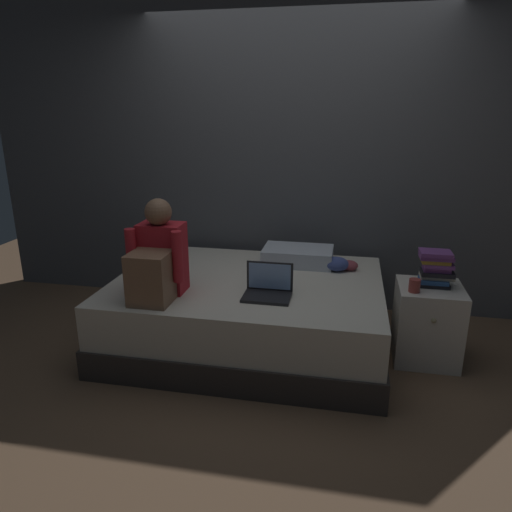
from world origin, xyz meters
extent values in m
plane|color=brown|center=(0.00, 0.00, 0.00)|extent=(8.00, 8.00, 0.00)
cube|color=#4C4F54|center=(0.00, 1.20, 1.35)|extent=(5.60, 0.10, 2.70)
cube|color=#332D2B|center=(-0.20, 0.30, 0.10)|extent=(2.00, 1.50, 0.21)
cube|color=beige|center=(-0.20, 0.30, 0.37)|extent=(1.96, 1.46, 0.31)
cube|color=beige|center=(1.10, 0.32, 0.28)|extent=(0.44, 0.44, 0.55)
sphere|color=gray|center=(1.10, 0.10, 0.40)|extent=(0.04, 0.04, 0.04)
cube|color=#B21E28|center=(-0.73, -0.03, 0.76)|extent=(0.30, 0.20, 0.48)
sphere|color=brown|center=(-0.73, -0.06, 1.09)|extent=(0.18, 0.18, 0.18)
cube|color=brown|center=(-0.73, -0.25, 0.69)|extent=(0.26, 0.24, 0.34)
cylinder|color=#B21E28|center=(-0.89, -0.17, 0.82)|extent=(0.07, 0.07, 0.34)
cylinder|color=#B21E28|center=(-0.57, -0.17, 0.82)|extent=(0.07, 0.07, 0.34)
cube|color=black|center=(0.00, -0.04, 0.53)|extent=(0.32, 0.22, 0.02)
cube|color=black|center=(0.00, 0.08, 0.64)|extent=(0.32, 0.01, 0.20)
cube|color=#8CB2EA|center=(0.00, 0.07, 0.64)|extent=(0.29, 0.00, 0.18)
cube|color=silver|center=(0.12, 0.75, 0.59)|extent=(0.56, 0.36, 0.13)
cube|color=black|center=(1.12, 0.35, 0.57)|extent=(0.20, 0.15, 0.03)
cube|color=#284C84|center=(1.11, 0.33, 0.60)|extent=(0.19, 0.13, 0.03)
cube|color=beige|center=(1.13, 0.35, 0.62)|extent=(0.22, 0.13, 0.03)
cube|color=black|center=(1.13, 0.34, 0.65)|extent=(0.22, 0.15, 0.03)
cube|color=#703D84|center=(1.12, 0.34, 0.68)|extent=(0.18, 0.12, 0.03)
cube|color=#703D84|center=(1.13, 0.34, 0.71)|extent=(0.20, 0.15, 0.02)
cube|color=gold|center=(1.11, 0.35, 0.74)|extent=(0.19, 0.16, 0.03)
cube|color=#703D84|center=(1.11, 0.34, 0.77)|extent=(0.22, 0.15, 0.03)
cube|color=#703D84|center=(1.11, 0.34, 0.79)|extent=(0.21, 0.16, 0.03)
cylinder|color=#933833|center=(0.97, 0.20, 0.60)|extent=(0.08, 0.08, 0.09)
ellipsoid|color=#8E3D47|center=(0.53, 0.66, 0.56)|extent=(0.14, 0.12, 0.08)
ellipsoid|color=#3D4C8E|center=(0.43, 0.63, 0.58)|extent=(0.20, 0.17, 0.11)
camera|label=1|loc=(0.50, -2.92, 1.75)|focal=33.05mm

